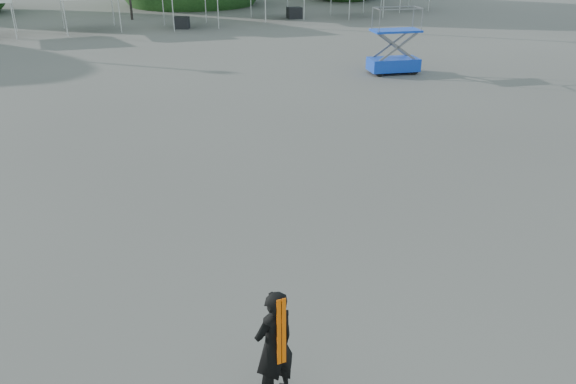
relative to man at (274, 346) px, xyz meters
name	(u,v)px	position (x,y,z in m)	size (l,w,h in m)	color
ground	(259,262)	(0.95, 3.05, -0.79)	(120.00, 120.00, 0.00)	#474442
man	(274,346)	(0.00, 0.00, 0.00)	(0.65, 0.51, 1.57)	black
scissor_lift	(395,41)	(11.33, 14.66, 0.54)	(2.20, 1.40, 2.64)	#0E0FB9
crate_mid	(182,23)	(6.12, 29.94, -0.44)	(0.89, 0.69, 0.69)	black
crate_east	(294,13)	(14.20, 31.20, -0.42)	(0.94, 0.73, 0.73)	black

